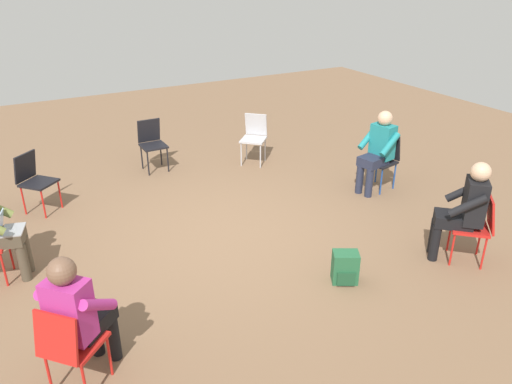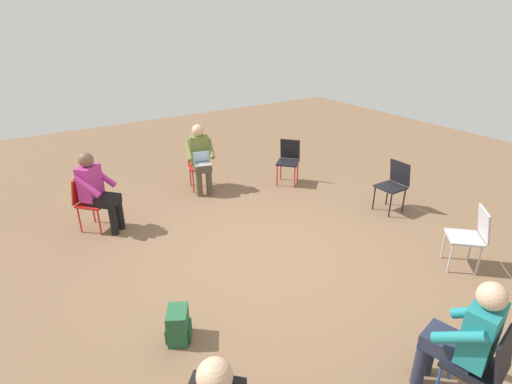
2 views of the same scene
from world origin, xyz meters
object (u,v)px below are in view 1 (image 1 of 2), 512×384
at_px(chair_northeast, 254,135).
at_px(chair_east, 384,157).
at_px(chair_north, 152,141).
at_px(person_in_magenta, 78,311).
at_px(person_in_black, 465,207).
at_px(person_in_teal, 378,148).
at_px(backpack_near_laptop_user, 345,269).
at_px(chair_southeast, 477,224).
at_px(chair_northwest, 34,178).
at_px(chair_southwest, 69,344).

height_order(chair_northeast, chair_east, same).
xyz_separation_m(chair_north, chair_east, (2.88, -2.44, 0.00)).
bearing_deg(person_in_magenta, person_in_black, 44.47).
relative_size(person_in_black, person_in_magenta, 1.00).
distance_m(chair_northeast, person_in_teal, 2.22).
relative_size(chair_northeast, person_in_magenta, 0.69).
bearing_deg(backpack_near_laptop_user, chair_north, 100.78).
xyz_separation_m(chair_north, backpack_near_laptop_user, (0.80, -4.20, -0.34)).
relative_size(chair_southeast, person_in_teal, 0.69).
relative_size(chair_northwest, chair_east, 1.00).
height_order(person_in_black, person_in_magenta, same).
bearing_deg(backpack_near_laptop_user, chair_northeast, 76.78).
height_order(chair_northwest, person_in_teal, person_in_teal).
bearing_deg(chair_northwest, person_in_black, 96.22).
relative_size(chair_east, chair_southwest, 1.00).
relative_size(chair_southeast, chair_northwest, 1.00).
relative_size(chair_north, chair_northwest, 1.00).
xyz_separation_m(chair_northwest, chair_east, (4.81, -1.72, 0.00)).
relative_size(chair_southeast, chair_northeast, 1.00).
distance_m(chair_north, backpack_near_laptop_user, 4.29).
distance_m(chair_northwest, person_in_black, 5.61).
distance_m(chair_east, backpack_near_laptop_user, 2.74).
relative_size(person_in_teal, backpack_near_laptop_user, 3.44).
xyz_separation_m(person_in_teal, backpack_near_laptop_user, (-1.92, -1.72, -0.54)).
relative_size(chair_southeast, chair_east, 1.00).
height_order(chair_north, person_in_black, person_in_black).
bearing_deg(chair_east, chair_north, 37.55).
height_order(chair_southeast, person_in_magenta, person_in_magenta).
bearing_deg(person_in_teal, person_in_black, 154.57).
bearing_deg(chair_southeast, chair_northwest, 91.35).
distance_m(chair_northwest, chair_southwest, 3.67).
bearing_deg(person_in_black, person_in_teal, 30.04).
xyz_separation_m(chair_northwest, person_in_teal, (4.64, -1.75, 0.20)).
bearing_deg(person_in_black, person_in_magenta, 130.65).
relative_size(chair_southwest, person_in_black, 0.69).
distance_m(chair_southeast, person_in_teal, 2.14).
distance_m(chair_north, chair_east, 3.78).
relative_size(chair_north, person_in_black, 0.69).
xyz_separation_m(chair_north, chair_southwest, (-2.10, -4.39, 0.00)).
bearing_deg(person_in_magenta, chair_southwest, -90.00).
bearing_deg(chair_southwest, chair_north, 111.52).
bearing_deg(chair_north, person_in_teal, 137.14).
distance_m(chair_northeast, chair_southwest, 5.38).
relative_size(chair_north, person_in_magenta, 0.69).
height_order(chair_north, chair_east, same).
bearing_deg(chair_east, backpack_near_laptop_user, 118.02).
bearing_deg(person_in_teal, chair_northwest, 57.15).
xyz_separation_m(chair_northeast, person_in_teal, (1.06, -1.94, 0.20)).
bearing_deg(chair_northeast, chair_southeast, 143.25).
bearing_deg(chair_east, chair_southwest, 99.16).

